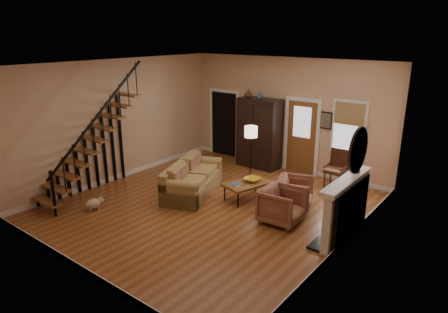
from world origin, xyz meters
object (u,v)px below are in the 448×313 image
Objects in this scene: coffee_table at (247,191)px; armchair_left at (282,205)px; armchair_right at (295,193)px; side_chair at (335,169)px; floor_lamp at (251,154)px; armoire at (259,133)px; sofa at (193,179)px.

armchair_left reaches higher than coffee_table.
side_chair is at bearing -25.52° from armchair_right.
floor_lamp reaches higher than side_chair.
side_chair is at bearing 56.58° from coffee_table.
armoire reaches higher than armchair_right.
armchair_left is (2.60, -0.01, -0.01)m from sofa.
armoire reaches higher than sofa.
armoire is at bearing 112.69° from floor_lamp.
coffee_table is 1.43m from armchair_left.
floor_lamp is (-0.68, 1.14, 0.56)m from coffee_table.
sofa is 2.12× the size of side_chair.
floor_lamp reaches higher than armchair_left.
armoire is 1.85× the size of coffee_table.
coffee_table is 2.53m from side_chair.
side_chair is (2.68, 2.65, 0.11)m from sofa.
coffee_table is 1.11× the size of side_chair.
armchair_right is at bearing 5.27° from armchair_left.
sofa is (-0.13, -2.85, -0.65)m from armoire.
armoire is 2.06× the size of side_chair.
floor_lamp reaches higher than sofa.
armoire is at bearing 175.52° from side_chair.
armchair_left is 0.87m from armchair_right.
armchair_left is 0.84× the size of side_chair.
armchair_left is at bearing -91.66° from side_chair.
coffee_table is (1.17, -2.30, -0.83)m from armoire.
armchair_left is 1.06× the size of armchair_right.
coffee_table is at bearing 85.88° from armchair_right.
floor_lamp is at bearing 120.93° from coffee_table.
armchair_right is at bearing -3.18° from sofa.
side_chair is at bearing 22.47° from sofa.
armoire is 2.45× the size of armchair_left.
floor_lamp is at bearing 47.73° from sofa.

